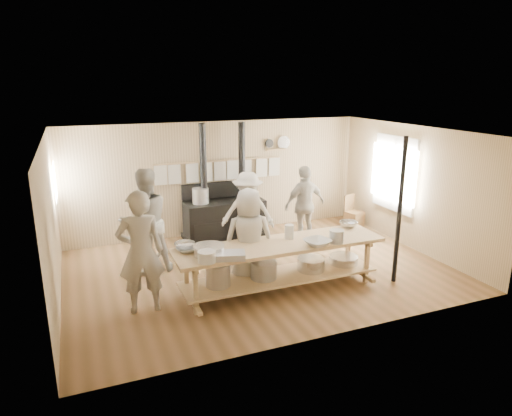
# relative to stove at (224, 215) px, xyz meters

# --- Properties ---
(ground) EXTENTS (7.00, 7.00, 0.00)m
(ground) POSITION_rel_stove_xyz_m (0.01, -2.12, -0.52)
(ground) COLOR brown
(ground) RESTS_ON ground
(room_shell) EXTENTS (7.00, 7.00, 7.00)m
(room_shell) POSITION_rel_stove_xyz_m (0.01, -2.12, 1.10)
(room_shell) COLOR tan
(room_shell) RESTS_ON ground
(window_right) EXTENTS (0.09, 1.50, 1.65)m
(window_right) POSITION_rel_stove_xyz_m (3.48, -1.52, 0.98)
(window_right) COLOR beige
(window_right) RESTS_ON ground
(left_opening) EXTENTS (0.00, 0.90, 0.90)m
(left_opening) POSITION_rel_stove_xyz_m (-3.44, -0.12, 1.08)
(left_opening) COLOR white
(left_opening) RESTS_ON ground
(stove) EXTENTS (1.90, 0.75, 2.60)m
(stove) POSITION_rel_stove_xyz_m (0.00, 0.00, 0.00)
(stove) COLOR black
(stove) RESTS_ON ground
(towel_rail) EXTENTS (3.00, 0.04, 0.47)m
(towel_rail) POSITION_rel_stove_xyz_m (0.01, 0.28, 1.03)
(towel_rail) COLOR tan
(towel_rail) RESTS_ON ground
(back_wall_shelf) EXTENTS (0.63, 0.14, 0.32)m
(back_wall_shelf) POSITION_rel_stove_xyz_m (1.47, 0.32, 1.48)
(back_wall_shelf) COLOR tan
(back_wall_shelf) RESTS_ON ground
(prep_table) EXTENTS (3.60, 0.90, 0.85)m
(prep_table) POSITION_rel_stove_xyz_m (-0.00, -3.02, -0.00)
(prep_table) COLOR tan
(prep_table) RESTS_ON ground
(support_post) EXTENTS (0.08, 0.08, 2.60)m
(support_post) POSITION_rel_stove_xyz_m (2.06, -3.47, 0.78)
(support_post) COLOR black
(support_post) RESTS_ON ground
(cook_far_left) EXTENTS (0.73, 0.50, 1.94)m
(cook_far_left) POSITION_rel_stove_xyz_m (-2.26, -2.88, 0.45)
(cook_far_left) COLOR #ABA497
(cook_far_left) RESTS_ON ground
(cook_left) EXTENTS (1.06, 0.88, 1.97)m
(cook_left) POSITION_rel_stove_xyz_m (-1.96, -1.38, 0.47)
(cook_left) COLOR #ABA497
(cook_left) RESTS_ON ground
(cook_center) EXTENTS (0.95, 0.71, 1.75)m
(cook_center) POSITION_rel_stove_xyz_m (-0.42, -2.66, 0.35)
(cook_center) COLOR #ABA497
(cook_center) RESTS_ON ground
(cook_right) EXTENTS (1.06, 0.55, 1.72)m
(cook_right) POSITION_rel_stove_xyz_m (1.53, -1.02, 0.34)
(cook_right) COLOR #ABA497
(cook_right) RESTS_ON ground
(cook_by_window) EXTENTS (1.26, 1.06, 1.69)m
(cook_by_window) POSITION_rel_stove_xyz_m (0.18, -1.05, 0.32)
(cook_by_window) COLOR #ABA497
(cook_by_window) RESTS_ON ground
(chair) EXTENTS (0.47, 0.47, 0.79)m
(chair) POSITION_rel_stove_xyz_m (3.15, -0.52, -0.29)
(chair) COLOR brown
(chair) RESTS_ON ground
(bowl_white_a) EXTENTS (0.34, 0.34, 0.08)m
(bowl_white_a) POSITION_rel_stove_xyz_m (-1.54, -2.82, 0.37)
(bowl_white_a) COLOR white
(bowl_white_a) RESTS_ON prep_table
(bowl_steel_a) EXTENTS (0.47, 0.47, 0.10)m
(bowl_steel_a) POSITION_rel_stove_xyz_m (-1.54, -2.69, 0.38)
(bowl_steel_a) COLOR silver
(bowl_steel_a) RESTS_ON prep_table
(bowl_white_b) EXTENTS (0.51, 0.51, 0.10)m
(bowl_white_b) POSITION_rel_stove_xyz_m (0.53, -3.35, 0.38)
(bowl_white_b) COLOR white
(bowl_white_b) RESTS_ON prep_table
(bowl_steel_b) EXTENTS (0.35, 0.35, 0.10)m
(bowl_steel_b) POSITION_rel_stove_xyz_m (1.56, -2.69, 0.38)
(bowl_steel_b) COLOR silver
(bowl_steel_b) RESTS_ON prep_table
(roasting_pan) EXTENTS (0.52, 0.42, 0.10)m
(roasting_pan) POSITION_rel_stove_xyz_m (-0.99, -3.35, 0.38)
(roasting_pan) COLOR #B2B2B7
(roasting_pan) RESTS_ON prep_table
(mixing_bowl_large) EXTENTS (0.54, 0.54, 0.16)m
(mixing_bowl_large) POSITION_rel_stove_xyz_m (-1.25, -3.08, 0.41)
(mixing_bowl_large) COLOR silver
(mixing_bowl_large) RESTS_ON prep_table
(bucket_galv) EXTENTS (0.25, 0.25, 0.22)m
(bucket_galv) POSITION_rel_stove_xyz_m (0.89, -3.35, 0.44)
(bucket_galv) COLOR gray
(bucket_galv) RESTS_ON prep_table
(deep_bowl_enamel) EXTENTS (0.33, 0.33, 0.17)m
(deep_bowl_enamel) POSITION_rel_stove_xyz_m (-1.36, -3.35, 0.41)
(deep_bowl_enamel) COLOR white
(deep_bowl_enamel) RESTS_ON prep_table
(pitcher) EXTENTS (0.20, 0.20, 0.25)m
(pitcher) POSITION_rel_stove_xyz_m (0.25, -2.86, 0.45)
(pitcher) COLOR white
(pitcher) RESTS_ON prep_table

